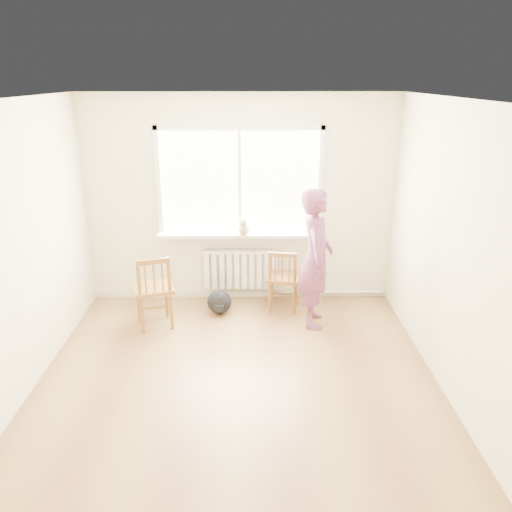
{
  "coord_description": "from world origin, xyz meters",
  "views": [
    {
      "loc": [
        0.14,
        -4.07,
        2.89
      ],
      "look_at": [
        0.2,
        1.2,
        0.97
      ],
      "focal_mm": 35.0,
      "sensor_mm": 36.0,
      "label": 1
    }
  ],
  "objects_px": {
    "person": "(316,259)",
    "cat": "(244,227)",
    "backpack": "(219,302)",
    "chair_right": "(283,280)",
    "chair_left": "(154,292)"
  },
  "relations": [
    {
      "from": "person",
      "to": "cat",
      "type": "bearing_deg",
      "value": 59.47
    },
    {
      "from": "cat",
      "to": "backpack",
      "type": "height_order",
      "value": "cat"
    },
    {
      "from": "chair_right",
      "to": "person",
      "type": "height_order",
      "value": "person"
    },
    {
      "from": "chair_left",
      "to": "cat",
      "type": "distance_m",
      "value": 1.4
    },
    {
      "from": "chair_left",
      "to": "chair_right",
      "type": "xyz_separation_m",
      "value": [
        1.56,
        0.44,
        -0.04
      ]
    },
    {
      "from": "chair_right",
      "to": "backpack",
      "type": "distance_m",
      "value": 0.86
    },
    {
      "from": "person",
      "to": "backpack",
      "type": "distance_m",
      "value": 1.38
    },
    {
      "from": "cat",
      "to": "chair_left",
      "type": "bearing_deg",
      "value": -143.37
    },
    {
      "from": "chair_right",
      "to": "cat",
      "type": "distance_m",
      "value": 0.85
    },
    {
      "from": "chair_right",
      "to": "backpack",
      "type": "bearing_deg",
      "value": 14.84
    },
    {
      "from": "chair_left",
      "to": "backpack",
      "type": "height_order",
      "value": "chair_left"
    },
    {
      "from": "person",
      "to": "backpack",
      "type": "bearing_deg",
      "value": 81.47
    },
    {
      "from": "person",
      "to": "cat",
      "type": "xyz_separation_m",
      "value": [
        -0.85,
        0.6,
        0.22
      ]
    },
    {
      "from": "chair_left",
      "to": "chair_right",
      "type": "relative_size",
      "value": 1.1
    },
    {
      "from": "chair_right",
      "to": "person",
      "type": "bearing_deg",
      "value": 144.9
    }
  ]
}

